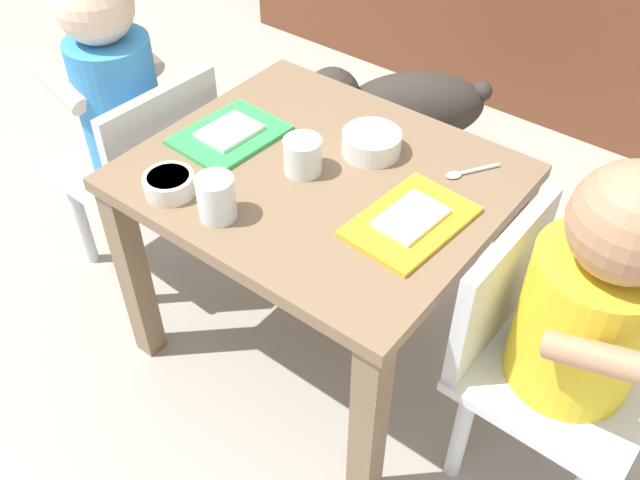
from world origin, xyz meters
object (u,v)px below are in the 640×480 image
Objects in this scene: food_tray_right at (411,220)px; cereal_bowl_right_side at (371,142)px; water_cup_left at (303,157)px; seated_child_left at (122,103)px; dining_table at (320,208)px; cereal_bowl_left_side at (169,183)px; spoon_by_left_tray at (467,172)px; water_cup_right at (216,200)px; seated_child_right at (583,307)px; dog at (397,107)px; food_tray_left at (230,134)px.

cereal_bowl_right_side is (-0.15, 0.12, 0.02)m from food_tray_right.
water_cup_left is at bearing -118.20° from cereal_bowl_right_side.
dining_table is at bearing 5.02° from seated_child_left.
cereal_bowl_left_side is 0.49m from spoon_by_left_tray.
cereal_bowl_right_side is (0.06, 0.11, -0.01)m from water_cup_left.
spoon_by_left_tray is at bearing 52.85° from water_cup_right.
spoon_by_left_tray is (-0.27, 0.14, 0.03)m from seated_child_right.
water_cup_right reaches higher than dog.
dining_table is 0.14m from cereal_bowl_right_side.
seated_child_right is at bearing 3.11° from seated_child_left.
cereal_bowl_right_side is (0.23, -0.46, 0.25)m from dog.
dining_table is at bearing -109.80° from cereal_bowl_right_side.
dog is 0.65m from water_cup_left.
seated_child_left is 0.65m from food_tray_right.
spoon_by_left_tray is (0.35, 0.34, -0.01)m from cereal_bowl_left_side.
seated_child_left is at bearing -176.56° from water_cup_left.
water_cup_left is (-0.49, -0.02, 0.06)m from seated_child_right.
food_tray_right reaches higher than dining_table.
seated_child_right is at bearing 5.71° from food_tray_right.
cereal_bowl_right_side is at bearing -63.81° from dog.
dining_table is at bearing 29.81° from water_cup_left.
food_tray_left is (0.27, 0.02, 0.03)m from seated_child_left.
dog is (-0.19, 0.56, -0.15)m from dining_table.
dining_table is 0.21m from food_tray_left.
seated_child_right is at bearing 20.64° from water_cup_right.
cereal_bowl_left_side is (0.03, -0.75, 0.24)m from dog.
seated_child_left is 1.04× the size of seated_child_right.
dining_table is at bearing 50.53° from cereal_bowl_left_side.
seated_child_right reaches higher than water_cup_right.
water_cup_right is at bearing -79.64° from dog.
food_tray_left is 0.17m from water_cup_left.
spoon_by_left_tray reaches higher than dog.
water_cup_left is 0.17m from water_cup_right.
water_cup_right is (0.14, -0.74, 0.26)m from dog.
food_tray_right is at bearing 0.00° from food_tray_left.
cereal_bowl_left_side is 0.81× the size of cereal_bowl_right_side.
food_tray_right reaches higher than dog.
seated_child_left is 0.92m from seated_child_right.
dining_table is 8.31× the size of water_cup_right.
cereal_bowl_left_side is (-0.35, -0.17, 0.01)m from food_tray_right.
water_cup_left reaches higher than cereal_bowl_left_side.
spoon_by_left_tray is at bearing 43.70° from cereal_bowl_left_side.
dog is 2.11× the size of food_tray_left.
seated_child_left is at bearing -164.39° from cereal_bowl_right_side.
water_cup_left is at bearing -177.19° from seated_child_right.
seated_child_left is 0.34m from cereal_bowl_left_side.
water_cup_right is 0.79× the size of spoon_by_left_tray.
seated_child_right is at bearing -27.23° from spoon_by_left_tray.
cereal_bowl_left_side is at bearing -177.10° from water_cup_right.
dining_table is at bearing 5.33° from food_tray_left.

